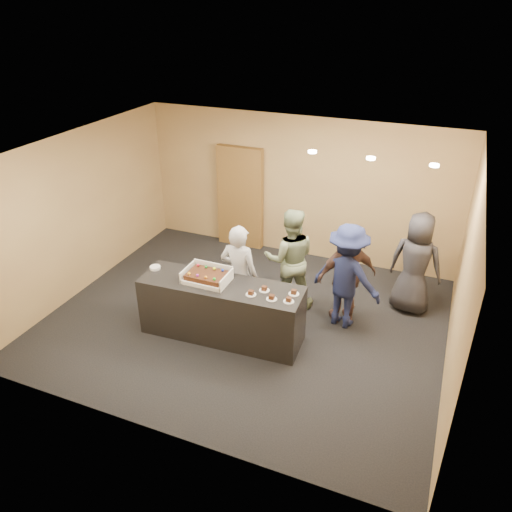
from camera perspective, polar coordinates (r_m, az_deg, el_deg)
name	(u,v)px	position (r m, az deg, el deg)	size (l,w,h in m)	color
room	(245,243)	(7.31, -1.23, 1.49)	(6.04, 6.00, 2.70)	black
serving_counter	(222,310)	(7.42, -3.95, -6.19)	(2.40, 0.70, 0.90)	black
storage_cabinet	(240,198)	(9.89, -1.82, 6.68)	(0.93, 0.15, 2.04)	brown
cake_box	(208,278)	(7.26, -5.55, -2.47)	(0.65, 0.45, 0.19)	white
sheet_cake	(207,275)	(7.22, -5.66, -2.20)	(0.56, 0.38, 0.11)	#3A1A0D
plate_stack	(155,268)	(7.69, -11.45, -1.30)	(0.16, 0.16, 0.04)	white
slice_a	(251,293)	(6.90, -0.58, -4.29)	(0.15, 0.15, 0.07)	white
slice_b	(264,289)	(7.00, 0.96, -3.80)	(0.15, 0.15, 0.07)	white
slice_c	(272,298)	(6.81, 1.79, -4.80)	(0.15, 0.15, 0.07)	white
slice_d	(294,293)	(6.94, 4.34, -4.20)	(0.15, 0.15, 0.07)	white
slice_e	(289,300)	(6.77, 3.76, -5.06)	(0.15, 0.15, 0.07)	white
person_server_grey	(239,275)	(7.53, -1.94, -2.22)	(0.60, 0.39, 1.64)	#AAA9AE
person_sage_man	(290,259)	(7.94, 3.89, -0.34)	(0.83, 0.64, 1.70)	gray
person_navy_man	(347,276)	(7.59, 10.31, -2.31)	(1.08, 0.62, 1.68)	#181E45
person_brown_extra	(347,276)	(7.70, 10.35, -2.25)	(0.93, 0.39, 1.58)	brown
person_dark_suit	(416,263)	(8.20, 17.77, -0.81)	(0.82, 0.54, 1.69)	#2A292E
ceiling_spotlights	(371,158)	(6.85, 12.99, 10.83)	(1.72, 0.12, 0.03)	#FFEAC6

